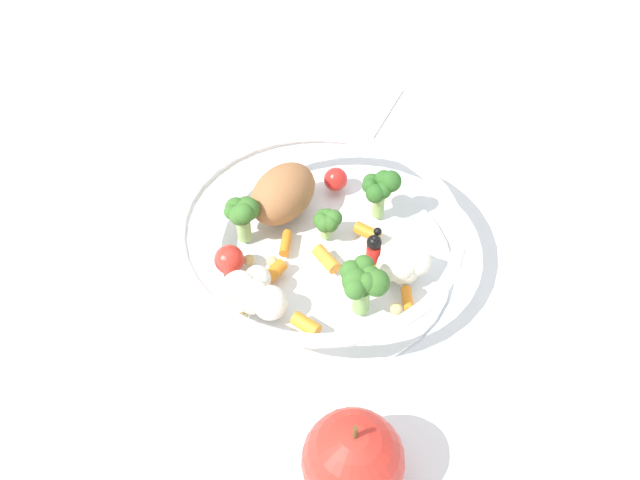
{
  "coord_description": "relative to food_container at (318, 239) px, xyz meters",
  "views": [
    {
      "loc": [
        0.39,
        0.16,
        0.49
      ],
      "look_at": [
        0.01,
        -0.01,
        0.03
      ],
      "focal_mm": 37.74,
      "sensor_mm": 36.0,
      "label": 1
    }
  ],
  "objects": [
    {
      "name": "food_container",
      "position": [
        0.0,
        0.0,
        0.0
      ],
      "size": [
        0.26,
        0.26,
        0.06
      ],
      "color": "white",
      "rests_on": "ground_plane"
    },
    {
      "name": "folded_napkin",
      "position": [
        -0.23,
        -0.07,
        -0.03
      ],
      "size": [
        0.12,
        0.11,
        0.01
      ],
      "primitive_type": "cube",
      "rotation": [
        0.0,
        0.0,
        0.0
      ],
      "color": "white",
      "rests_on": "ground_plane"
    },
    {
      "name": "loose_apple",
      "position": [
        0.19,
        0.11,
        0.0
      ],
      "size": [
        0.07,
        0.07,
        0.08
      ],
      "color": "red",
      "rests_on": "ground_plane"
    },
    {
      "name": "ground_plane",
      "position": [
        -0.01,
        0.01,
        -0.03
      ],
      "size": [
        2.4,
        2.4,
        0.0
      ],
      "primitive_type": "plane",
      "color": "white"
    }
  ]
}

